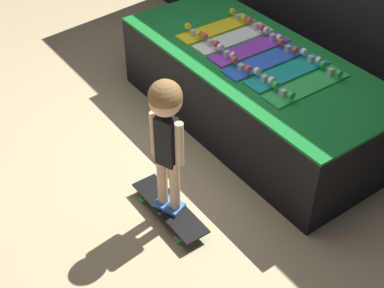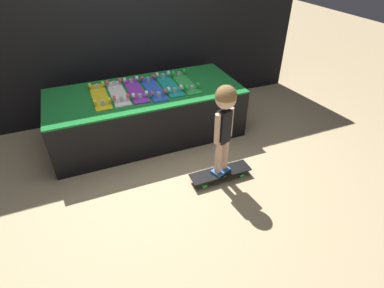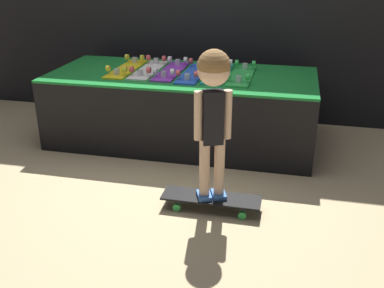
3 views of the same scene
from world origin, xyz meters
name	(u,v)px [view 1 (image 1 of 3)]	position (x,y,z in m)	size (l,w,h in m)	color
ground_plane	(189,151)	(0.00, 0.00, 0.00)	(16.00, 16.00, 0.00)	tan
display_rack	(253,91)	(0.00, 0.64, 0.32)	(2.33, 1.02, 0.63)	black
skateboard_yellow_on_rack	(216,27)	(-0.53, 0.66, 0.65)	(0.18, 0.70, 0.09)	yellow
skateboard_white_on_rack	(233,37)	(-0.32, 0.67, 0.65)	(0.18, 0.70, 0.09)	white
skateboard_purple_on_rack	(250,48)	(-0.11, 0.66, 0.65)	(0.18, 0.70, 0.09)	purple
skateboard_blue_on_rack	(265,61)	(0.11, 0.63, 0.65)	(0.18, 0.70, 0.09)	blue
skateboard_teal_on_rack	(288,71)	(0.32, 0.66, 0.65)	(0.18, 0.70, 0.09)	teal
skateboard_green_on_rack	(307,85)	(0.53, 0.65, 0.65)	(0.18, 0.70, 0.09)	green
skateboard_on_floor	(169,208)	(0.49, -0.51, 0.07)	(0.67, 0.19, 0.09)	black
child	(166,124)	(0.49, -0.51, 0.79)	(0.23, 0.20, 1.00)	#3870C6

